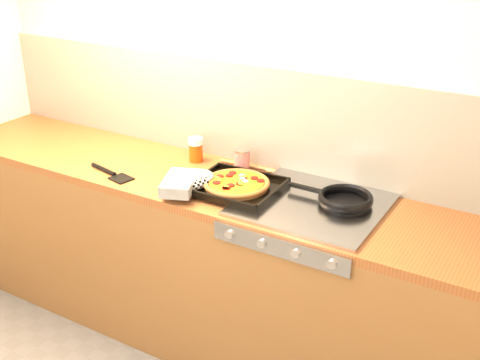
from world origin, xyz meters
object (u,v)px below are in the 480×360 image
Objects in this scene: pizza_on_tray at (221,184)px; juice_glass at (196,150)px; tomato_can at (242,160)px; frying_pan at (344,199)px.

juice_glass is at bearing 141.44° from pizza_on_tray.
tomato_can is 0.92× the size of juice_glass.
pizza_on_tray is 4.14× the size of juice_glass.
pizza_on_tray is 1.30× the size of frying_pan.
pizza_on_tray is 0.39m from juice_glass.
tomato_can is (-0.04, 0.25, 0.01)m from pizza_on_tray.
tomato_can reaches higher than frying_pan.
pizza_on_tray is at bearing -80.24° from tomato_can.
pizza_on_tray is 4.50× the size of tomato_can.
frying_pan is at bearing -11.06° from tomato_can.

